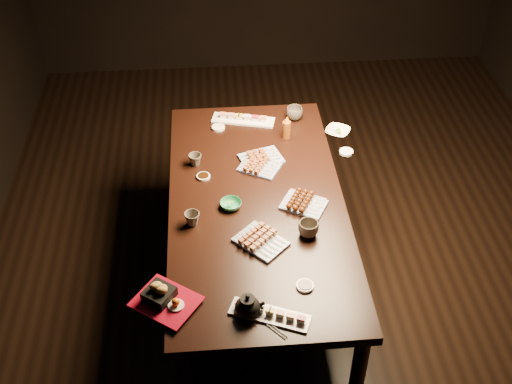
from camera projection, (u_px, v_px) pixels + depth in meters
ground at (305, 261)px, 4.00m from camera, size 5.00×5.00×0.00m
dining_table at (257, 252)px, 3.54m from camera, size 1.41×1.99×0.75m
sushi_platter_near at (270, 313)px, 2.71m from camera, size 0.36×0.22×0.04m
sushi_platter_far at (243, 118)px, 3.84m from camera, size 0.39×0.19×0.05m
yakitori_plate_center at (259, 165)px, 3.49m from camera, size 0.26×0.23×0.05m
yakitori_plate_right at (261, 239)px, 3.04m from camera, size 0.28×0.28×0.06m
yakitori_plate_left at (261, 156)px, 3.55m from camera, size 0.26×0.22×0.06m
tsukune_plate at (304, 202)px, 3.25m from camera, size 0.26×0.24×0.05m
edamame_bowl_green at (231, 205)px, 3.25m from camera, size 0.15×0.15×0.03m
edamame_bowl_cream at (338, 132)px, 3.74m from camera, size 0.19×0.19×0.03m
tempura_tray at (166, 297)px, 2.74m from camera, size 0.34×0.33×0.10m
teacup_near_left at (192, 219)px, 3.14m from camera, size 0.08×0.08×0.07m
teacup_mid_right at (308, 229)px, 3.08m from camera, size 0.14×0.14×0.08m
teacup_far_left at (195, 160)px, 3.51m from camera, size 0.10×0.10×0.07m
teacup_far_right at (294, 113)px, 3.85m from camera, size 0.12×0.12×0.08m
teapot at (248, 305)px, 2.70m from camera, size 0.13×0.13×0.11m
condiment_bottle at (287, 127)px, 3.68m from camera, size 0.06×0.06×0.14m
sauce_dish_west at (203, 177)px, 3.44m from camera, size 0.10×0.10×0.01m
sauce_dish_east at (346, 152)px, 3.61m from camera, size 0.09×0.09×0.01m
sauce_dish_se at (305, 286)px, 2.85m from camera, size 0.11×0.11×0.01m
sauce_dish_nw at (218, 128)px, 3.79m from camera, size 0.08×0.08×0.01m
chopsticks_near at (169, 310)px, 2.75m from camera, size 0.19×0.10×0.01m
chopsticks_se at (268, 324)px, 2.69m from camera, size 0.16×0.17×0.01m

